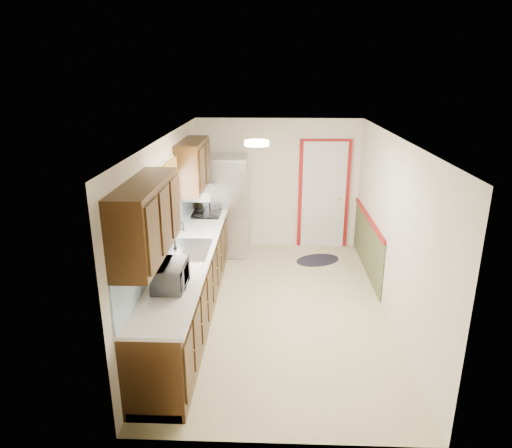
{
  "coord_description": "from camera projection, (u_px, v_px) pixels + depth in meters",
  "views": [
    {
      "loc": [
        -0.1,
        -5.78,
        3.19
      ],
      "look_at": [
        -0.33,
        0.3,
        1.15
      ],
      "focal_mm": 32.0,
      "sensor_mm": 36.0,
      "label": 1
    }
  ],
  "objects": [
    {
      "name": "kitchen_run",
      "position": [
        185.0,
        262.0,
        6.0
      ],
      "size": [
        0.63,
        4.0,
        2.2
      ],
      "color": "#351F0C",
      "rests_on": "ground"
    },
    {
      "name": "microwave",
      "position": [
        170.0,
        273.0,
        4.95
      ],
      "size": [
        0.29,
        0.51,
        0.35
      ],
      "primitive_type": "imported",
      "rotation": [
        0.0,
        0.0,
        1.58
      ],
      "color": "white",
      "rests_on": "kitchen_run"
    },
    {
      "name": "ceiling_fixture",
      "position": [
        257.0,
        143.0,
        5.56
      ],
      "size": [
        0.3,
        0.3,
        0.06
      ],
      "primitive_type": "cylinder",
      "color": "#FFD88C",
      "rests_on": "room_shell"
    },
    {
      "name": "rug",
      "position": [
        318.0,
        260.0,
        8.1
      ],
      "size": [
        0.94,
        0.8,
        0.01
      ],
      "primitive_type": "ellipsoid",
      "rotation": [
        0.0,
        0.0,
        0.43
      ],
      "color": "black",
      "rests_on": "ground"
    },
    {
      "name": "cooktop",
      "position": [
        207.0,
        214.0,
        7.55
      ],
      "size": [
        0.47,
        0.56,
        0.02
      ],
      "primitive_type": "cube",
      "color": "black",
      "rests_on": "kitchen_run"
    },
    {
      "name": "back_wall_trim",
      "position": [
        333.0,
        205.0,
        8.26
      ],
      "size": [
        1.12,
        2.3,
        2.08
      ],
      "color": "maroon",
      "rests_on": "ground"
    },
    {
      "name": "refrigerator",
      "position": [
        227.0,
        206.0,
        8.17
      ],
      "size": [
        0.76,
        0.76,
        1.8
      ],
      "rotation": [
        0.0,
        0.0,
        0.02
      ],
      "color": "#B7B7BC",
      "rests_on": "ground"
    },
    {
      "name": "room_shell",
      "position": [
        279.0,
        228.0,
        6.1
      ],
      "size": [
        3.2,
        5.2,
        2.52
      ],
      "color": "beige",
      "rests_on": "ground"
    }
  ]
}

